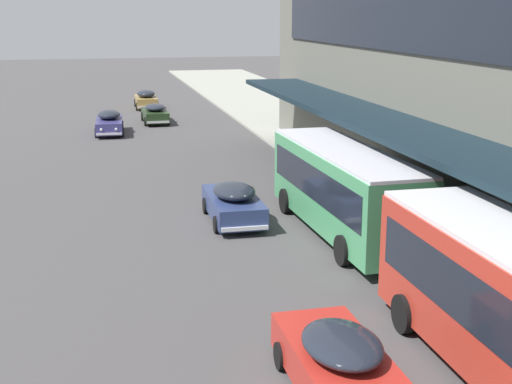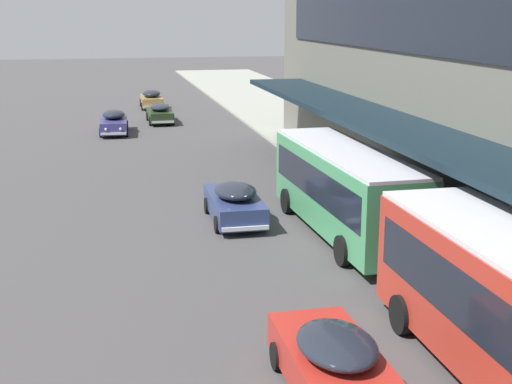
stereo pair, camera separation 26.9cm
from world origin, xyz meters
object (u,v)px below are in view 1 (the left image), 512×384
(sedan_oncoming_front, at_px, (339,362))
(sedan_lead_near, at_px, (155,113))
(sedan_trailing_near, at_px, (146,99))
(transit_bus_kerbside_front, at_px, (344,186))
(sedan_oncoming_rear, at_px, (233,202))
(sedan_far_back, at_px, (109,122))

(sedan_oncoming_front, bearing_deg, sedan_lead_near, 90.34)
(sedan_trailing_near, bearing_deg, sedan_lead_near, -90.19)
(sedan_oncoming_front, bearing_deg, transit_bus_kerbside_front, 69.57)
(sedan_oncoming_rear, xyz_separation_m, sedan_far_back, (-4.01, 21.93, -0.01))
(sedan_oncoming_front, height_order, sedan_far_back, sedan_far_back)
(sedan_lead_near, height_order, sedan_far_back, sedan_far_back)
(transit_bus_kerbside_front, xyz_separation_m, sedan_far_back, (-7.57, 24.47, -1.06))
(transit_bus_kerbside_front, xyz_separation_m, sedan_oncoming_front, (-3.94, -10.58, -1.06))
(sedan_oncoming_rear, relative_size, sedan_oncoming_front, 1.02)
(sedan_lead_near, height_order, sedan_oncoming_front, sedan_oncoming_front)
(transit_bus_kerbside_front, relative_size, sedan_oncoming_front, 2.19)
(sedan_trailing_near, bearing_deg, sedan_far_back, -105.55)
(sedan_lead_near, bearing_deg, transit_bus_kerbside_front, -81.65)
(sedan_oncoming_rear, distance_m, sedan_far_back, 22.29)
(sedan_oncoming_rear, bearing_deg, sedan_trailing_near, 90.98)
(transit_bus_kerbside_front, height_order, sedan_trailing_near, transit_bus_kerbside_front)
(sedan_far_back, bearing_deg, sedan_oncoming_rear, -79.64)
(sedan_far_back, bearing_deg, sedan_lead_near, 49.51)
(sedan_trailing_near, height_order, sedan_oncoming_rear, sedan_oncoming_rear)
(sedan_trailing_near, relative_size, sedan_far_back, 0.92)
(transit_bus_kerbside_front, xyz_separation_m, sedan_oncoming_rear, (-3.56, 2.54, -1.05))
(sedan_oncoming_rear, relative_size, sedan_lead_near, 1.03)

